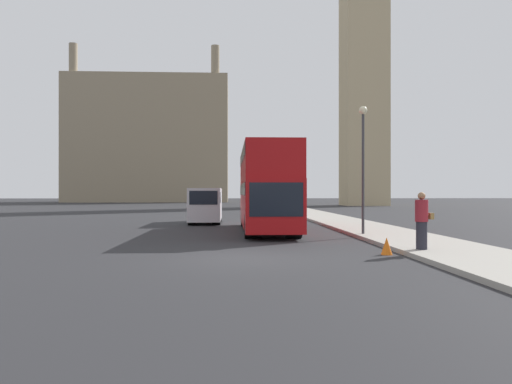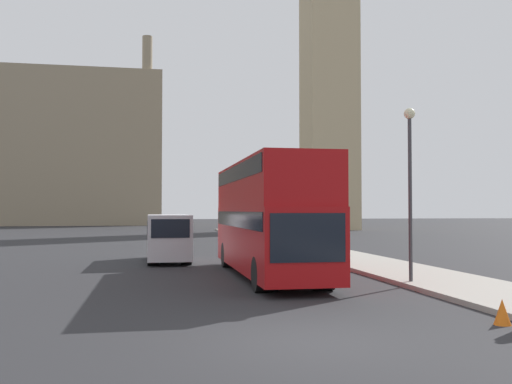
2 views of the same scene
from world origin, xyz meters
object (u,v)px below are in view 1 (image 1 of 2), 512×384
street_lamp (363,150)px  pedestrian (422,221)px  white_van (206,204)px  red_double_decker_bus (267,185)px

street_lamp → pedestrian: bearing=-87.5°
white_van → pedestrian: white_van is taller
white_van → pedestrian: bearing=-64.7°
white_van → pedestrian: size_ratio=3.04×
street_lamp → red_double_decker_bus: bearing=141.1°
red_double_decker_bus → street_lamp: (4.02, -3.24, 1.52)m
white_van → street_lamp: (7.41, -10.12, 2.65)m
pedestrian → red_double_decker_bus: bearing=114.7°
pedestrian → street_lamp: size_ratio=0.32×
red_double_decker_bus → street_lamp: bearing=-38.9°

